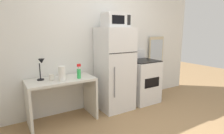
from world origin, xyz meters
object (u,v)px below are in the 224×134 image
at_px(desk, 62,92).
at_px(oven_range, 142,81).
at_px(microwave, 116,20).
at_px(paper_towel_roll, 62,74).
at_px(desk_lamp, 41,66).
at_px(spray_bottle, 79,73).
at_px(refrigerator, 115,69).
at_px(leaning_mirror, 155,65).
at_px(coffee_mug, 52,77).

bearing_deg(desk, oven_range, -0.45).
distance_m(microwave, oven_range, 1.46).
xyz_separation_m(paper_towel_roll, oven_range, (1.79, 0.11, -0.40)).
height_order(desk, desk_lamp, desk_lamp).
distance_m(spray_bottle, paper_towel_roll, 0.29).
bearing_deg(spray_bottle, desk, 156.71).
bearing_deg(oven_range, desk_lamp, 177.23).
bearing_deg(desk, refrigerator, -0.83).
bearing_deg(microwave, paper_towel_roll, -175.18).
relative_size(spray_bottle, microwave, 0.54).
distance_m(spray_bottle, leaning_mirror, 2.17).
bearing_deg(oven_range, leaning_mirror, 21.86).
distance_m(refrigerator, oven_range, 0.79).
xyz_separation_m(desk_lamp, microwave, (1.34, -0.12, 0.74)).
xyz_separation_m(microwave, leaning_mirror, (1.35, 0.28, -1.03)).
relative_size(refrigerator, leaning_mirror, 1.15).
distance_m(desk_lamp, leaning_mirror, 2.71).
height_order(desk_lamp, oven_range, desk_lamp).
distance_m(desk_lamp, spray_bottle, 0.61).
height_order(coffee_mug, leaning_mirror, leaning_mirror).
bearing_deg(spray_bottle, desk_lamp, 159.81).
bearing_deg(desk, microwave, -1.97).
bearing_deg(refrigerator, coffee_mug, 178.97).
height_order(spray_bottle, paper_towel_roll, spray_bottle).
xyz_separation_m(desk_lamp, spray_bottle, (0.56, -0.20, -0.14)).
height_order(desk_lamp, coffee_mug, desk_lamp).
distance_m(desk_lamp, coffee_mug, 0.25).
xyz_separation_m(desk_lamp, coffee_mug, (0.13, -0.08, -0.19)).
bearing_deg(desk_lamp, coffee_mug, -30.38).
bearing_deg(refrigerator, leaning_mirror, 10.74).
bearing_deg(leaning_mirror, desk, -174.29).
height_order(spray_bottle, microwave, microwave).
xyz_separation_m(paper_towel_roll, microwave, (1.07, 0.09, 0.86)).
bearing_deg(refrigerator, microwave, -89.67).
relative_size(desk_lamp, paper_towel_roll, 1.47).
bearing_deg(refrigerator, desk_lamp, 175.71).
relative_size(spray_bottle, paper_towel_roll, 1.04).
distance_m(desk_lamp, oven_range, 2.12).
bearing_deg(coffee_mug, leaning_mirror, 5.24).
bearing_deg(refrigerator, oven_range, 0.10).
distance_m(oven_range, leaning_mirror, 0.72).
distance_m(spray_bottle, oven_range, 1.55).
relative_size(desk_lamp, leaning_mirror, 0.25).
bearing_deg(desk, paper_towel_roll, -95.86).
bearing_deg(spray_bottle, oven_range, 4.02).
distance_m(coffee_mug, leaning_mirror, 2.57).
height_order(desk, refrigerator, refrigerator).
distance_m(desk, leaning_mirror, 2.43).
bearing_deg(coffee_mug, oven_range, -0.61).
distance_m(desk, refrigerator, 1.10).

